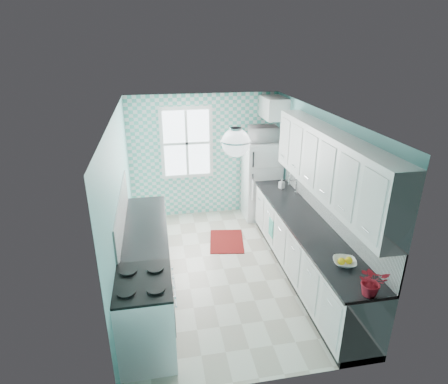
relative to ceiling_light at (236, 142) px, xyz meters
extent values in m
cube|color=beige|center=(0.00, 0.80, -2.33)|extent=(3.00, 4.40, 0.02)
cube|color=white|center=(0.00, 0.80, 0.19)|extent=(3.00, 4.40, 0.02)
cube|color=#72BCB9|center=(0.00, 3.01, -1.07)|extent=(3.00, 0.02, 2.50)
cube|color=#72BCB9|center=(0.00, -1.41, -1.07)|extent=(3.00, 0.02, 2.50)
cube|color=#72BCB9|center=(-1.51, 0.80, -1.07)|extent=(0.02, 4.40, 2.50)
cube|color=#72BCB9|center=(1.51, 0.80, -1.07)|extent=(0.02, 4.40, 2.50)
cube|color=#54C2AE|center=(0.00, 2.99, -1.07)|extent=(3.00, 0.01, 2.50)
cube|color=white|center=(-0.35, 2.96, -0.77)|extent=(1.04, 0.05, 1.44)
cube|color=white|center=(-0.35, 2.95, -0.77)|extent=(0.90, 0.02, 1.30)
cube|color=white|center=(1.49, 0.40, -1.13)|extent=(0.02, 3.60, 0.51)
cube|color=white|center=(-1.49, 0.73, -1.13)|extent=(0.02, 2.15, 0.51)
cube|color=white|center=(1.33, 0.20, -0.42)|extent=(0.33, 3.20, 0.90)
cube|color=white|center=(1.30, 2.63, -0.07)|extent=(0.40, 0.74, 0.40)
cylinder|color=silver|center=(0.00, 0.00, 0.16)|extent=(0.14, 0.14, 0.04)
cylinder|color=silver|center=(0.00, 0.00, 0.09)|extent=(0.02, 0.02, 0.12)
sphere|color=white|center=(0.00, 0.00, 0.00)|extent=(0.34, 0.34, 0.34)
cube|color=white|center=(1.20, 0.40, -1.87)|extent=(0.60, 3.60, 0.90)
cube|color=black|center=(1.19, 0.40, -1.40)|extent=(0.63, 3.60, 0.04)
cube|color=white|center=(-1.20, 0.73, -1.87)|extent=(0.60, 2.15, 0.90)
cube|color=black|center=(-1.19, 0.73, -1.40)|extent=(0.63, 2.15, 0.04)
cube|color=white|center=(1.11, 2.61, -1.52)|extent=(0.70, 0.66, 1.60)
cube|color=silver|center=(1.11, 2.28, -1.15)|extent=(0.68, 0.01, 0.02)
cube|color=silver|center=(0.83, 2.26, -0.96)|extent=(0.03, 0.03, 0.30)
cube|color=silver|center=(0.83, 2.26, -1.52)|extent=(0.03, 0.03, 0.54)
cube|color=white|center=(-1.20, -0.73, -1.82)|extent=(0.65, 0.83, 0.98)
cube|color=black|center=(-1.20, -0.73, -1.33)|extent=(0.65, 0.83, 0.03)
cube|color=black|center=(-0.87, -0.73, -1.76)|extent=(0.01, 0.54, 0.33)
cube|color=silver|center=(1.20, 1.46, -1.40)|extent=(0.57, 0.48, 0.12)
cylinder|color=silver|center=(1.41, 1.46, -1.20)|extent=(0.02, 0.02, 0.30)
torus|color=silver|center=(1.33, 1.46, -1.01)|extent=(0.16, 0.02, 0.16)
cube|color=#700005|center=(0.21, 1.66, -2.32)|extent=(0.73, 0.95, 0.01)
cube|color=#61BBB7|center=(0.89, 1.17, -1.84)|extent=(0.07, 0.21, 0.32)
imported|color=white|center=(1.20, -0.74, -1.35)|extent=(0.35, 0.35, 0.07)
imported|color=red|center=(1.20, -1.32, -1.21)|extent=(0.35, 0.31, 0.34)
imported|color=#96AFC6|center=(1.25, 1.78, -1.29)|extent=(0.11, 0.11, 0.19)
imported|color=white|center=(1.11, 2.61, -0.57)|extent=(0.55, 0.38, 0.30)
camera|label=1|loc=(-0.93, -4.26, 1.16)|focal=30.00mm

